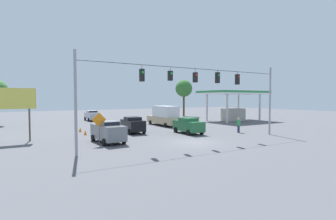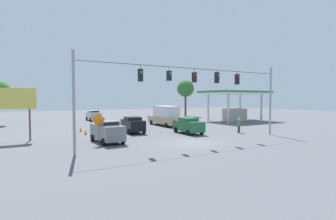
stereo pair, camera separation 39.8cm
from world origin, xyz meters
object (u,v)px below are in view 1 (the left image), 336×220
at_px(sedan_green_crossing_near, 188,125).
at_px(traffic_cone_second, 93,135).
at_px(box_truck_tan_oncoming_far, 165,116).
at_px(work_zone_sign, 99,122).
at_px(overhead_signal_span, 196,89).
at_px(traffic_cone_fourth, 80,130).
at_px(sedan_black_withflow_mid, 133,125).
at_px(traffic_cone_third, 85,132).
at_px(gas_station, 233,99).
at_px(pedestrian, 239,125).
at_px(sedan_grey_parked_shoulder, 108,131).
at_px(roadside_billboard, 12,102).
at_px(sedan_silver_withflow_deep, 92,115).
at_px(tree_horizon_left, 184,89).
at_px(traffic_cone_nearest, 103,139).

distance_m(sedan_green_crossing_near, traffic_cone_second, 10.59).
height_order(box_truck_tan_oncoming_far, work_zone_sign, box_truck_tan_oncoming_far).
xyz_separation_m(overhead_signal_span, traffic_cone_fourth, (7.23, -13.33, -4.60)).
bearing_deg(sedan_black_withflow_mid, box_truck_tan_oncoming_far, -145.83).
relative_size(traffic_cone_third, traffic_cone_fourth, 1.00).
bearing_deg(overhead_signal_span, gas_station, -143.20).
bearing_deg(work_zone_sign, box_truck_tan_oncoming_far, -140.81).
relative_size(traffic_cone_fourth, work_zone_sign, 0.20).
height_order(traffic_cone_fourth, gas_station, gas_station).
bearing_deg(traffic_cone_second, pedestrian, 163.53).
xyz_separation_m(sedan_grey_parked_shoulder, traffic_cone_fourth, (0.42, -9.07, -0.76)).
bearing_deg(gas_station, sedan_grey_parked_shoulder, 21.66).
bearing_deg(traffic_cone_third, sedan_green_crossing_near, 154.44).
height_order(sedan_black_withflow_mid, gas_station, gas_station).
bearing_deg(traffic_cone_fourth, roadside_billboard, 30.80).
xyz_separation_m(box_truck_tan_oncoming_far, traffic_cone_third, (12.55, 3.84, -1.16)).
bearing_deg(sedan_silver_withflow_deep, sedan_black_withflow_mid, 88.83).
relative_size(overhead_signal_span, sedan_green_crossing_near, 4.94).
bearing_deg(tree_horizon_left, sedan_green_crossing_near, 56.13).
bearing_deg(sedan_green_crossing_near, work_zone_sign, 9.18).
bearing_deg(traffic_cone_fourth, sedan_green_crossing_near, 142.54).
relative_size(box_truck_tan_oncoming_far, gas_station, 0.61).
height_order(traffic_cone_nearest, gas_station, gas_station).
bearing_deg(sedan_green_crossing_near, sedan_silver_withflow_deep, -77.88).
relative_size(box_truck_tan_oncoming_far, sedan_green_crossing_near, 1.64).
height_order(overhead_signal_span, gas_station, overhead_signal_span).
bearing_deg(box_truck_tan_oncoming_far, pedestrian, 106.86).
height_order(overhead_signal_span, traffic_cone_fourth, overhead_signal_span).
height_order(sedan_green_crossing_near, pedestrian, sedan_green_crossing_near).
bearing_deg(traffic_cone_nearest, traffic_cone_third, -87.45).
bearing_deg(traffic_cone_fourth, traffic_cone_third, 87.75).
height_order(sedan_black_withflow_mid, traffic_cone_fourth, sedan_black_withflow_mid).
relative_size(gas_station, pedestrian, 6.41).
bearing_deg(traffic_cone_second, roadside_billboard, -11.98).
distance_m(sedan_green_crossing_near, pedestrian, 6.05).
height_order(sedan_silver_withflow_deep, sedan_green_crossing_near, sedan_silver_withflow_deep).
distance_m(sedan_black_withflow_mid, traffic_cone_second, 5.38).
bearing_deg(roadside_billboard, traffic_cone_second, 168.02).
distance_m(traffic_cone_nearest, pedestrian, 15.85).
distance_m(traffic_cone_second, work_zone_sign, 4.37).
height_order(sedan_black_withflow_mid, traffic_cone_second, sedan_black_withflow_mid).
xyz_separation_m(traffic_cone_nearest, work_zone_sign, (0.71, 1.17, 1.71)).
distance_m(overhead_signal_span, gas_station, 24.82).
bearing_deg(pedestrian, sedan_green_crossing_near, -24.14).
bearing_deg(sedan_silver_withflow_deep, sedan_green_crossing_near, 102.12).
height_order(sedan_grey_parked_shoulder, traffic_cone_nearest, sedan_grey_parked_shoulder).
distance_m(roadside_billboard, tree_horizon_left, 39.37).
relative_size(sedan_grey_parked_shoulder, pedestrian, 2.49).
xyz_separation_m(sedan_black_withflow_mid, pedestrian, (-10.78, 6.32, -0.07)).
relative_size(box_truck_tan_oncoming_far, roadside_billboard, 1.39).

